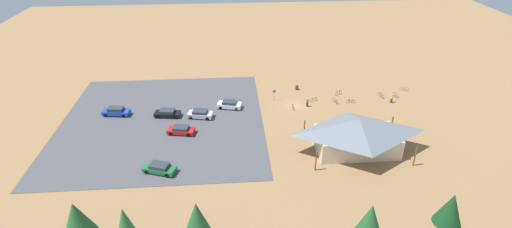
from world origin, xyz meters
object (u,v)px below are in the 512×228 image
object	(u,v)px
pine_far_west	(126,228)
car_black_mid_lot	(167,113)
bike_pavilion	(358,133)
bicycle_purple_yard_front	(381,95)
bicycle_silver_near_sign	(404,89)
pine_center	(197,221)
bicycle_yellow_mid_cluster	(396,95)
bicycle_teal_edge_south	(335,101)
car_red_end_stall	(181,130)
car_blue_aisle_side	(116,111)
car_silver_far_end	(200,114)
pine_midwest	(450,209)
lot_sign	(274,94)
bicycle_green_lone_west	(338,93)
pine_west	(77,220)
visitor_near_lot	(392,98)
bicycle_blue_near_porch	(314,100)
bicycle_white_lone_east	(293,107)
bicycle_black_back_row	(350,101)
car_green_second_row	(160,168)
car_white_by_curb	(229,104)
trash_bin	(297,87)
visitor_crossing_yard	(307,102)
pine_far_east	(370,222)

from	to	relation	value
pine_far_west	car_black_mid_lot	distance (m)	30.51
bike_pavilion	bicycle_purple_yard_front	size ratio (longest dim) A/B	8.28
bicycle_silver_near_sign	pine_center	bearing A→B (deg)	44.07
bicycle_yellow_mid_cluster	bicycle_teal_edge_south	bearing A→B (deg)	6.97
car_red_end_stall	car_blue_aisle_side	distance (m)	13.59
bicycle_yellow_mid_cluster	car_silver_far_end	distance (m)	36.86
bicycle_purple_yard_front	bicycle_teal_edge_south	distance (m)	9.31
bike_pavilion	bicycle_teal_edge_south	distance (m)	15.56
bicycle_silver_near_sign	bicycle_teal_edge_south	distance (m)	15.34
pine_midwest	bicycle_yellow_mid_cluster	size ratio (longest dim) A/B	4.15
lot_sign	bicycle_green_lone_west	size ratio (longest dim) A/B	1.43
pine_center	pine_west	size ratio (longest dim) A/B	1.08
lot_sign	visitor_near_lot	bearing A→B (deg)	173.44
bicycle_blue_near_porch	pine_midwest	bearing A→B (deg)	101.49
lot_sign	pine_center	distance (m)	36.57
bicycle_white_lone_east	bicycle_black_back_row	size ratio (longest dim) A/B	0.99
bicycle_blue_near_porch	car_black_mid_lot	size ratio (longest dim) A/B	0.34
bicycle_purple_yard_front	car_green_second_row	size ratio (longest dim) A/B	0.36
bicycle_white_lone_east	car_green_second_row	world-z (taller)	car_green_second_row
bicycle_green_lone_west	car_white_by_curb	xyz separation A→B (m)	(20.91, 3.83, 0.36)
bicycle_blue_near_porch	trash_bin	bearing A→B (deg)	-66.78
pine_west	bicycle_white_lone_east	size ratio (longest dim) A/B	3.90
bicycle_blue_near_porch	car_green_second_row	bearing A→B (deg)	37.04
car_silver_far_end	lot_sign	bearing A→B (deg)	-158.22
pine_midwest	car_silver_far_end	bearing A→B (deg)	-46.82
lot_sign	pine_center	xyz separation A→B (m)	(11.96, 34.40, 3.29)
bicycle_blue_near_porch	bike_pavilion	bearing A→B (deg)	99.95
pine_midwest	bicycle_green_lone_west	distance (m)	36.48
car_green_second_row	car_silver_far_end	size ratio (longest dim) A/B	1.06
bicycle_yellow_mid_cluster	car_white_by_curb	size ratio (longest dim) A/B	0.35
pine_midwest	car_red_end_stall	bearing A→B (deg)	-38.81
bicycle_yellow_mid_cluster	car_white_by_curb	distance (m)	31.53
trash_bin	car_black_mid_lot	distance (m)	25.64
visitor_crossing_yard	bicycle_yellow_mid_cluster	bearing A→B (deg)	-171.98
car_red_end_stall	visitor_near_lot	distance (m)	38.39
lot_sign	car_red_end_stall	bearing A→B (deg)	32.49
bike_pavilion	bicycle_blue_near_porch	bearing A→B (deg)	-80.05
pine_midwest	bicycle_black_back_row	distance (m)	32.91
car_red_end_stall	car_black_mid_lot	world-z (taller)	car_black_mid_lot
bicycle_yellow_mid_cluster	visitor_crossing_yard	size ratio (longest dim) A/B	0.97
bicycle_purple_yard_front	car_blue_aisle_side	xyz separation A→B (m)	(48.19, 3.19, 0.40)
car_red_end_stall	car_black_mid_lot	xyz separation A→B (m)	(2.83, -5.72, 0.01)
pine_center	bicycle_black_back_row	xyz separation A→B (m)	(-25.84, -32.36, -4.34)
visitor_near_lot	bicycle_black_back_row	bearing A→B (deg)	-3.17
pine_center	car_white_by_curb	distance (m)	32.55
bicycle_black_back_row	car_white_by_curb	distance (m)	22.20
car_green_second_row	visitor_crossing_yard	size ratio (longest dim) A/B	2.93
pine_far_east	car_black_mid_lot	xyz separation A→B (m)	(24.04, -31.49, -4.25)
bicycle_green_lone_west	car_blue_aisle_side	world-z (taller)	car_blue_aisle_side
bicycle_blue_near_porch	visitor_near_lot	distance (m)	14.23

